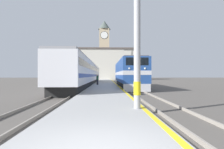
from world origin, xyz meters
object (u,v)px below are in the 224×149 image
at_px(passenger_train, 87,73).
at_px(catenary_mast, 138,22).
at_px(locomotive_train, 128,74).
at_px(clock_tower, 104,48).
at_px(person_on_platform, 98,79).

xyz_separation_m(passenger_train, catenary_mast, (4.96, -23.85, 2.03)).
height_order(locomotive_train, clock_tower, clock_tower).
relative_size(locomotive_train, passenger_train, 0.39).
height_order(passenger_train, catenary_mast, catenary_mast).
bearing_deg(passenger_train, locomotive_train, -45.68).
distance_m(passenger_train, catenary_mast, 24.45).
height_order(passenger_train, person_on_platform, passenger_train).
distance_m(person_on_platform, clock_tower, 49.97).
bearing_deg(locomotive_train, passenger_train, 134.32).
height_order(locomotive_train, person_on_platform, locomotive_train).
bearing_deg(passenger_train, person_on_platform, -63.95).
relative_size(catenary_mast, clock_tower, 0.31).
relative_size(passenger_train, clock_tower, 1.47).
bearing_deg(clock_tower, person_on_platform, -90.58).
bearing_deg(passenger_train, clock_tower, 86.52).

